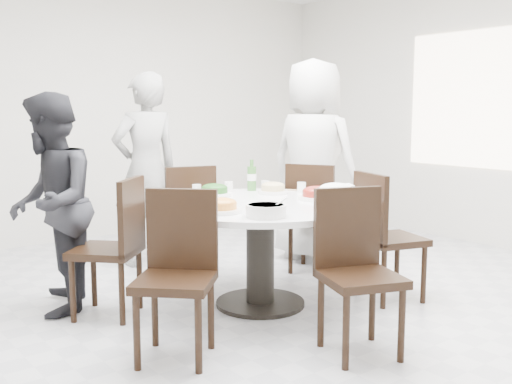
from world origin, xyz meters
TOP-DOWN VIEW (x-y plane):
  - floor at (0.00, 0.00)m, footprint 6.00×6.00m
  - wall_back at (0.00, 3.00)m, footprint 6.00×0.01m
  - wall_right at (3.00, 0.00)m, footprint 0.01×6.00m
  - window at (2.98, 0.00)m, footprint 0.04×2.20m
  - dining_table at (-0.03, 0.06)m, footprint 1.50×1.50m
  - chair_ne at (0.92, 0.49)m, footprint 0.57×0.57m
  - chair_n at (-0.07, 1.04)m, footprint 0.51×0.51m
  - chair_nw at (-0.99, 0.54)m, footprint 0.59×0.59m
  - chair_sw at (-0.99, -0.38)m, footprint 0.59×0.59m
  - chair_s at (-0.12, -0.97)m, footprint 0.54×0.54m
  - chair_se at (0.82, -0.42)m, footprint 0.52×0.52m
  - diner_right at (1.17, 0.80)m, footprint 0.82×1.04m
  - diner_middle at (-0.12, 1.61)m, footprint 0.64×0.44m
  - diner_left at (-1.25, 0.84)m, footprint 0.83×0.91m
  - dish_greens at (-0.11, 0.53)m, footprint 0.25×0.25m
  - dish_pale at (0.32, 0.35)m, footprint 0.23×0.23m
  - dish_orange at (-0.50, 0.21)m, footprint 0.25×0.25m
  - dish_redbrown at (0.38, -0.09)m, footprint 0.29×0.29m
  - dish_tofu at (-0.48, -0.10)m, footprint 0.26×0.26m
  - rice_bowl at (0.30, -0.35)m, footprint 0.27×0.27m
  - soup_bowl at (-0.35, -0.40)m, footprint 0.25×0.25m
  - beverage_bottle at (0.30, 0.59)m, footprint 0.07×0.07m
  - tea_cups at (-0.00, 0.71)m, footprint 0.07×0.07m
  - chopsticks at (-0.03, 0.76)m, footprint 0.24×0.04m

SIDE VIEW (x-z plane):
  - floor at x=0.00m, z-range -0.01..0.01m
  - dining_table at x=-0.03m, z-range 0.00..0.75m
  - chair_ne at x=0.92m, z-range 0.00..0.95m
  - chair_n at x=-0.07m, z-range 0.00..0.95m
  - chair_nw at x=-0.99m, z-range 0.00..0.95m
  - chair_sw at x=-0.99m, z-range 0.00..0.95m
  - chair_s at x=-0.12m, z-range 0.00..0.95m
  - chair_se at x=0.82m, z-range 0.00..0.95m
  - chopsticks at x=-0.03m, z-range 0.75..0.76m
  - diner_left at x=-1.25m, z-range 0.00..1.52m
  - dish_pale at x=0.32m, z-range 0.75..0.81m
  - dish_greens at x=-0.11m, z-range 0.75..0.82m
  - dish_orange at x=-0.50m, z-range 0.75..0.82m
  - dish_tofu at x=-0.48m, z-range 0.75..0.82m
  - dish_redbrown at x=0.38m, z-range 0.75..0.82m
  - soup_bowl at x=-0.35m, z-range 0.75..0.83m
  - tea_cups at x=0.00m, z-range 0.75..0.83m
  - rice_bowl at x=0.30m, z-range 0.75..0.87m
  - diner_middle at x=-0.12m, z-range 0.00..1.73m
  - beverage_bottle at x=0.30m, z-range 0.75..1.00m
  - diner_right at x=1.17m, z-range 0.00..1.86m
  - wall_back at x=0.00m, z-range 0.00..2.80m
  - wall_right at x=3.00m, z-range 0.00..2.80m
  - window at x=2.98m, z-range 0.80..2.20m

